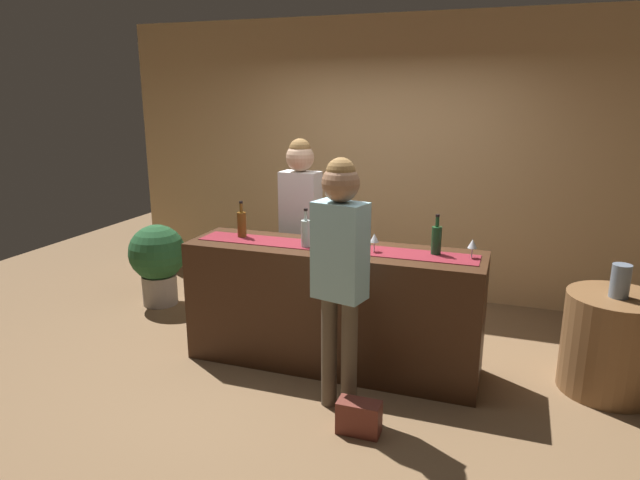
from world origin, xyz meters
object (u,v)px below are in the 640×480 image
at_px(wine_glass_mid_counter, 472,244).
at_px(round_side_table, 611,343).
at_px(wine_glass_near_customer, 374,239).
at_px(bartender, 301,214).
at_px(wine_bottle_amber, 242,224).
at_px(vase_on_side_table, 620,281).
at_px(wine_bottle_clear, 306,233).
at_px(wine_glass_far_end, 336,232).
at_px(customer_sipping, 340,259).
at_px(handbag, 359,417).
at_px(wine_bottle_green, 436,240).
at_px(potted_plant_tall, 158,259).

height_order(wine_glass_mid_counter, round_side_table, wine_glass_mid_counter).
xyz_separation_m(wine_glass_near_customer, bartender, (-0.82, 0.61, 0.01)).
bearing_deg(wine_bottle_amber, vase_on_side_table, 4.04).
bearing_deg(wine_bottle_amber, bartender, 59.82).
xyz_separation_m(wine_bottle_clear, wine_glass_far_end, (0.20, 0.12, -0.01)).
distance_m(wine_bottle_clear, wine_glass_near_customer, 0.53).
xyz_separation_m(bartender, round_side_table, (2.53, -0.30, -0.72)).
bearing_deg(vase_on_side_table, wine_glass_far_end, -174.87).
distance_m(customer_sipping, vase_on_side_table, 1.99).
bearing_deg(handbag, vase_on_side_table, 34.91).
height_order(vase_on_side_table, handbag, vase_on_side_table).
relative_size(wine_bottle_clear, handbag, 1.08).
bearing_deg(round_side_table, wine_bottle_clear, -171.33).
bearing_deg(wine_glass_mid_counter, handbag, -122.55).
distance_m(wine_bottle_green, wine_glass_near_customer, 0.45).
xyz_separation_m(customer_sipping, potted_plant_tall, (-2.36, 1.28, -0.60)).
bearing_deg(wine_glass_near_customer, wine_bottle_green, 11.31).
relative_size(round_side_table, potted_plant_tall, 0.88).
height_order(wine_glass_mid_counter, customer_sipping, customer_sipping).
relative_size(wine_glass_near_customer, wine_glass_mid_counter, 1.00).
relative_size(wine_glass_far_end, potted_plant_tall, 0.17).
xyz_separation_m(wine_glass_near_customer, potted_plant_tall, (-2.44, 0.71, -0.60)).
bearing_deg(bartender, wine_glass_near_customer, 147.25).
bearing_deg(potted_plant_tall, bartender, -3.58).
relative_size(wine_glass_far_end, vase_on_side_table, 0.60).
relative_size(vase_on_side_table, potted_plant_tall, 0.29).
bearing_deg(wine_glass_far_end, handbag, -63.44).
bearing_deg(handbag, wine_bottle_amber, 144.56).
height_order(bartender, handbag, bartender).
xyz_separation_m(wine_bottle_amber, wine_glass_mid_counter, (1.83, -0.00, -0.01)).
height_order(wine_bottle_amber, wine_glass_mid_counter, wine_bottle_amber).
relative_size(wine_bottle_green, wine_glass_far_end, 2.10).
xyz_separation_m(bartender, handbag, (0.95, -1.43, -0.98)).
relative_size(wine_bottle_amber, bartender, 0.17).
xyz_separation_m(wine_bottle_amber, wine_glass_near_customer, (1.13, -0.07, -0.01)).
distance_m(wine_bottle_amber, bartender, 0.62).
xyz_separation_m(wine_bottle_amber, bartender, (0.31, 0.53, -0.00)).
distance_m(wine_bottle_amber, handbag, 1.84).
relative_size(wine_bottle_amber, wine_bottle_clear, 1.00).
distance_m(wine_bottle_clear, customer_sipping, 0.70).
relative_size(bartender, potted_plant_tall, 2.09).
distance_m(wine_bottle_amber, wine_glass_near_customer, 1.14).
bearing_deg(wine_glass_far_end, wine_glass_near_customer, -15.49).
relative_size(customer_sipping, vase_on_side_table, 7.27).
height_order(wine_glass_near_customer, potted_plant_tall, wine_glass_near_customer).
xyz_separation_m(wine_bottle_green, wine_glass_far_end, (-0.77, 0.00, -0.01)).
bearing_deg(potted_plant_tall, handbag, -30.78).
distance_m(bartender, handbag, 1.98).
distance_m(wine_bottle_green, wine_glass_far_end, 0.77).
distance_m(wine_bottle_amber, potted_plant_tall, 1.58).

